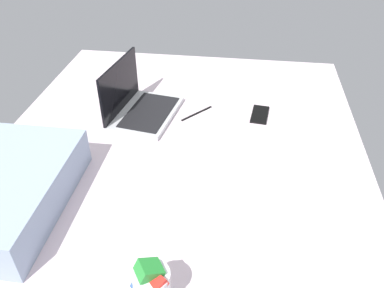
{
  "coord_description": "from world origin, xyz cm",
  "views": [
    {
      "loc": [
        -111.0,
        -21.29,
        106.41
      ],
      "look_at": [
        0.14,
        -6.04,
        24.0
      ],
      "focal_mm": 36.44,
      "sensor_mm": 36.0,
      "label": 1
    }
  ],
  "objects_px": {
    "pillow": "(3,190)",
    "cell_phone": "(260,114)",
    "laptop": "(139,106)",
    "snack_cup": "(152,285)"
  },
  "relations": [
    {
      "from": "snack_cup",
      "to": "cell_phone",
      "type": "bearing_deg",
      "value": -16.23
    },
    {
      "from": "laptop",
      "to": "pillow",
      "type": "xyz_separation_m",
      "value": [
        -0.58,
        0.28,
        0.02
      ]
    },
    {
      "from": "cell_phone",
      "to": "snack_cup",
      "type": "bearing_deg",
      "value": -99.57
    },
    {
      "from": "snack_cup",
      "to": "pillow",
      "type": "xyz_separation_m",
      "value": [
        0.26,
        0.52,
        0.0
      ]
    },
    {
      "from": "laptop",
      "to": "cell_phone",
      "type": "height_order",
      "value": "laptop"
    },
    {
      "from": "laptop",
      "to": "snack_cup",
      "type": "height_order",
      "value": "laptop"
    },
    {
      "from": "pillow",
      "to": "cell_phone",
      "type": "bearing_deg",
      "value": -50.62
    },
    {
      "from": "snack_cup",
      "to": "cell_phone",
      "type": "distance_m",
      "value": 0.95
    },
    {
      "from": "snack_cup",
      "to": "pillow",
      "type": "height_order",
      "value": "snack_cup"
    },
    {
      "from": "laptop",
      "to": "pillow",
      "type": "relative_size",
      "value": 0.7
    }
  ]
}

